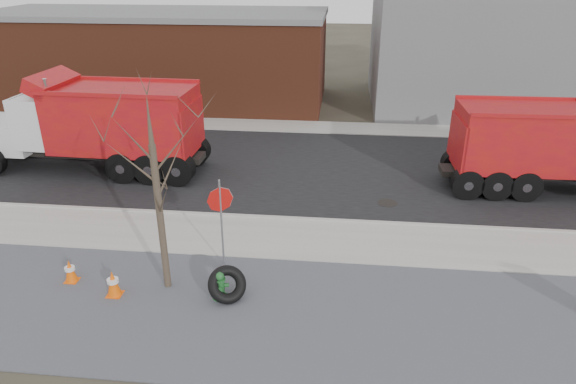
# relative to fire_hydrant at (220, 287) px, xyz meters

# --- Properties ---
(ground) EXTENTS (120.00, 120.00, 0.00)m
(ground) POSITION_rel_fire_hydrant_xyz_m (1.67, 2.98, -0.36)
(ground) COLOR #383328
(ground) RESTS_ON ground
(gravel_verge) EXTENTS (60.00, 5.00, 0.03)m
(gravel_verge) POSITION_rel_fire_hydrant_xyz_m (1.67, -0.52, -0.35)
(gravel_verge) COLOR slate
(gravel_verge) RESTS_ON ground
(sidewalk) EXTENTS (60.00, 2.50, 0.06)m
(sidewalk) POSITION_rel_fire_hydrant_xyz_m (1.67, 3.23, -0.33)
(sidewalk) COLOR #9E9B93
(sidewalk) RESTS_ON ground
(curb) EXTENTS (60.00, 0.15, 0.11)m
(curb) POSITION_rel_fire_hydrant_xyz_m (1.67, 4.53, -0.31)
(curb) COLOR #9E9B93
(curb) RESTS_ON ground
(road) EXTENTS (60.00, 9.40, 0.02)m
(road) POSITION_rel_fire_hydrant_xyz_m (1.67, 9.28, -0.35)
(road) COLOR black
(road) RESTS_ON ground
(far_sidewalk) EXTENTS (60.00, 2.00, 0.06)m
(far_sidewalk) POSITION_rel_fire_hydrant_xyz_m (1.67, 14.98, -0.33)
(far_sidewalk) COLOR #9E9B93
(far_sidewalk) RESTS_ON ground
(building_grey) EXTENTS (12.00, 10.00, 8.00)m
(building_grey) POSITION_rel_fire_hydrant_xyz_m (10.67, 20.98, 3.64)
(building_grey) COLOR slate
(building_grey) RESTS_ON ground
(building_brick) EXTENTS (20.20, 8.20, 5.30)m
(building_brick) POSITION_rel_fire_hydrant_xyz_m (-8.33, 19.98, 2.29)
(building_brick) COLOR brown
(building_brick) RESTS_ON ground
(bare_tree) EXTENTS (3.20, 3.20, 5.20)m
(bare_tree) POSITION_rel_fire_hydrant_xyz_m (-1.53, 0.38, 2.93)
(bare_tree) COLOR #382D23
(bare_tree) RESTS_ON ground
(fire_hydrant) EXTENTS (0.45, 0.44, 0.80)m
(fire_hydrant) POSITION_rel_fire_hydrant_xyz_m (0.00, 0.00, 0.00)
(fire_hydrant) COLOR #25612D
(fire_hydrant) RESTS_ON ground
(truck_tire) EXTENTS (1.27, 1.21, 0.94)m
(truck_tire) POSITION_rel_fire_hydrant_xyz_m (0.18, 0.01, 0.07)
(truck_tire) COLOR black
(truck_tire) RESTS_ON ground
(stop_sign) EXTENTS (0.65, 0.38, 2.66)m
(stop_sign) POSITION_rel_fire_hydrant_xyz_m (-0.26, 1.55, 1.46)
(stop_sign) COLOR gray
(stop_sign) RESTS_ON ground
(traffic_cone_near) EXTENTS (0.38, 0.38, 0.74)m
(traffic_cone_near) POSITION_rel_fire_hydrant_xyz_m (-2.77, -0.16, 0.01)
(traffic_cone_near) COLOR #FF5C08
(traffic_cone_near) RESTS_ON ground
(traffic_cone_far) EXTENTS (0.35, 0.35, 0.67)m
(traffic_cone_far) POSITION_rel_fire_hydrant_xyz_m (-4.19, 0.32, -0.03)
(traffic_cone_far) COLOR #FF5C08
(traffic_cone_far) RESTS_ON ground
(dump_truck_red_a) EXTENTS (8.95, 2.63, 3.60)m
(dump_truck_red_a) POSITION_rel_fire_hydrant_xyz_m (10.91, 8.02, 1.47)
(dump_truck_red_a) COLOR black
(dump_truck_red_a) RESTS_ON ground
(dump_truck_red_b) EXTENTS (9.49, 2.97, 3.95)m
(dump_truck_red_b) POSITION_rel_fire_hydrant_xyz_m (-6.92, 8.22, 1.64)
(dump_truck_red_b) COLOR black
(dump_truck_red_b) RESTS_ON ground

